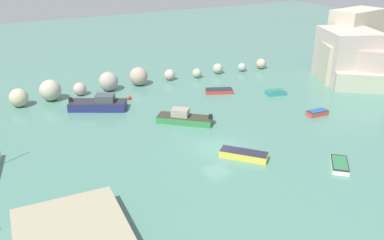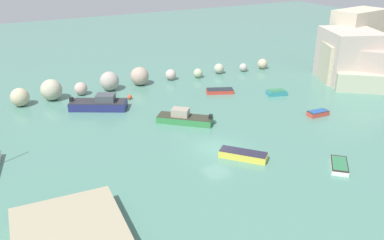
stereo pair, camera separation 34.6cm
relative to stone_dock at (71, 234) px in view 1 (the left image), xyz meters
The scene contains 12 objects.
cove_water 16.49m from the stone_dock, 24.07° to the left, with size 160.00×160.00×0.00m, color #4D7F6F.
cliff_headland_right 47.53m from the stone_dock, 20.03° to the left, with size 19.81×14.40×8.87m.
rock_breakwater 28.68m from the stone_dock, 72.48° to the left, with size 45.23×3.34×2.58m.
stone_dock is the anchor object (origin of this frame).
channel_buoy 26.23m from the stone_dock, 61.90° to the left, with size 0.57×0.57×0.57m, color #E04C28.
moored_boat_0 23.14m from the stone_dock, 69.26° to the left, with size 6.73×5.03×1.79m.
moored_boat_1 20.25m from the stone_dock, 41.97° to the left, with size 5.60×5.22×1.56m.
moored_boat_5 22.48m from the stone_dock, ahead, with size 3.03×3.14×0.44m.
moored_boat_6 30.29m from the stone_dock, 16.03° to the left, with size 2.43×1.22×0.56m.
moored_boat_7 30.73m from the stone_dock, 40.39° to the left, with size 3.68×2.60×0.53m.
moored_boat_8 33.43m from the stone_dock, 28.47° to the left, with size 2.66×1.89×0.63m.
moored_boat_9 16.60m from the stone_dock, 13.96° to the left, with size 3.77×4.03×0.69m.
Camera 1 is at (-18.25, -28.84, 17.56)m, focal length 38.26 mm.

